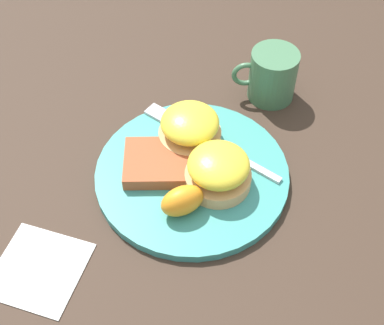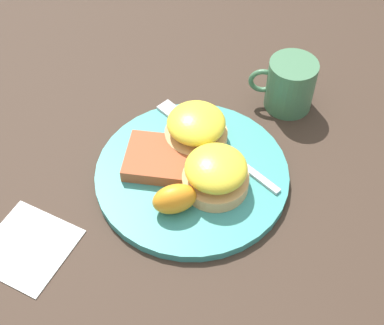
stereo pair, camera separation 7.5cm
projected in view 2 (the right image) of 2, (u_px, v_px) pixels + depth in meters
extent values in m
plane|color=#38281E|center=(192.00, 177.00, 0.78)|extent=(1.10, 1.10, 0.00)
cylinder|color=teal|center=(192.00, 174.00, 0.77)|extent=(0.28, 0.28, 0.01)
cylinder|color=tan|center=(215.00, 181.00, 0.74)|extent=(0.09, 0.09, 0.02)
ellipsoid|color=yellow|center=(216.00, 168.00, 0.72)|extent=(0.09, 0.09, 0.04)
cylinder|color=tan|center=(193.00, 136.00, 0.79)|extent=(0.09, 0.09, 0.02)
ellipsoid|color=yellow|center=(193.00, 123.00, 0.77)|extent=(0.09, 0.09, 0.04)
cube|color=#A34D2D|center=(165.00, 159.00, 0.77)|extent=(0.11, 0.09, 0.02)
ellipsoid|color=orange|center=(175.00, 199.00, 0.71)|extent=(0.07, 0.06, 0.04)
cube|color=silver|center=(245.00, 166.00, 0.77)|extent=(0.10, 0.09, 0.00)
cube|color=silver|center=(173.00, 112.00, 0.84)|extent=(0.05, 0.05, 0.00)
cylinder|color=#42704C|center=(290.00, 85.00, 0.84)|extent=(0.08, 0.08, 0.08)
torus|color=#42704C|center=(263.00, 81.00, 0.84)|extent=(0.05, 0.01, 0.05)
cube|color=white|center=(27.00, 247.00, 0.70)|extent=(0.14, 0.14, 0.00)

